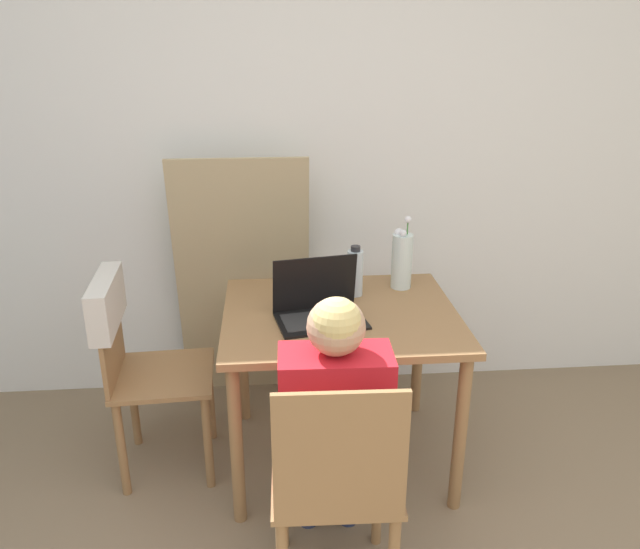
% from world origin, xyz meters
% --- Properties ---
extents(wall_back, '(6.40, 0.05, 2.50)m').
position_xyz_m(wall_back, '(0.00, 2.23, 1.25)').
color(wall_back, white).
rests_on(wall_back, ground_plane).
extents(dining_table, '(0.95, 0.79, 0.71)m').
position_xyz_m(dining_table, '(0.11, 1.52, 0.61)').
color(dining_table, olive).
rests_on(dining_table, ground_plane).
extents(chair_occupied, '(0.41, 0.41, 0.87)m').
position_xyz_m(chair_occupied, '(0.02, 0.78, 0.46)').
color(chair_occupied, olive).
rests_on(chair_occupied, ground_plane).
extents(chair_spare, '(0.45, 0.42, 0.88)m').
position_xyz_m(chair_spare, '(-0.74, 1.53, 0.60)').
color(chair_spare, olive).
rests_on(chair_spare, ground_plane).
extents(person_seated, '(0.36, 0.43, 1.07)m').
position_xyz_m(person_seated, '(0.02, 0.89, 0.66)').
color(person_seated, red).
rests_on(person_seated, ground_plane).
extents(laptop, '(0.38, 0.29, 0.24)m').
position_xyz_m(laptop, '(0.02, 1.47, 0.76)').
color(laptop, black).
rests_on(laptop, dining_table).
extents(flower_vase, '(0.09, 0.09, 0.32)m').
position_xyz_m(flower_vase, '(0.41, 1.76, 0.84)').
color(flower_vase, silver).
rests_on(flower_vase, dining_table).
extents(water_bottle, '(0.07, 0.07, 0.22)m').
position_xyz_m(water_bottle, '(0.19, 1.69, 0.81)').
color(water_bottle, silver).
rests_on(water_bottle, dining_table).
extents(cardboard_panel, '(0.64, 0.19, 1.25)m').
position_xyz_m(cardboard_panel, '(-0.30, 2.08, 0.63)').
color(cardboard_panel, tan).
rests_on(cardboard_panel, ground_plane).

